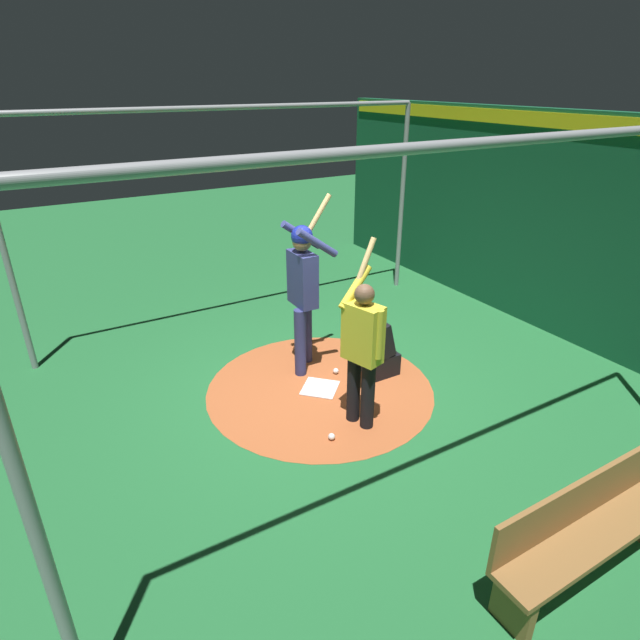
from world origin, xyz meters
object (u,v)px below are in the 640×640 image
at_px(home_plate, 320,388).
at_px(visitor, 362,346).
at_px(bench, 584,530).
at_px(baseball_0, 332,437).
at_px(batter, 303,283).
at_px(catcher, 377,347).
at_px(baseball_1, 336,371).

bearing_deg(home_plate, visitor, 93.11).
relative_size(bench, baseball_0, 24.21).
height_order(batter, visitor, batter).
xyz_separation_m(home_plate, batter, (-0.10, -0.58, 1.19)).
bearing_deg(batter, visitor, 87.88).
bearing_deg(bench, baseball_0, -71.52).
relative_size(home_plate, batter, 0.19).
height_order(batter, catcher, batter).
bearing_deg(batter, baseball_0, 71.86).
bearing_deg(bench, visitor, -82.15).
bearing_deg(visitor, baseball_0, -1.59).
bearing_deg(visitor, catcher, -152.35).
height_order(batter, bench, batter).
relative_size(catcher, baseball_1, 13.17).
height_order(visitor, baseball_1, visitor).
xyz_separation_m(batter, baseball_1, (-0.27, 0.37, -1.16)).
distance_m(baseball_0, baseball_1, 1.37).
bearing_deg(baseball_1, baseball_0, 56.30).
bearing_deg(baseball_1, catcher, 152.23).
distance_m(home_plate, baseball_1, 0.42).
xyz_separation_m(baseball_0, baseball_1, (-0.76, -1.14, 0.00)).
relative_size(batter, bench, 1.26).
relative_size(baseball_0, baseball_1, 1.00).
relative_size(visitor, baseball_1, 27.50).
distance_m(visitor, baseball_1, 1.41).
bearing_deg(baseball_0, catcher, -144.06).
xyz_separation_m(bench, baseball_0, (0.79, -2.35, -0.40)).
xyz_separation_m(home_plate, baseball_1, (-0.36, -0.21, 0.03)).
xyz_separation_m(visitor, baseball_1, (-0.32, -1.02, -0.92)).
bearing_deg(visitor, batter, -108.91).
distance_m(catcher, visitor, 1.25).
bearing_deg(bench, baseball_1, -89.61).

